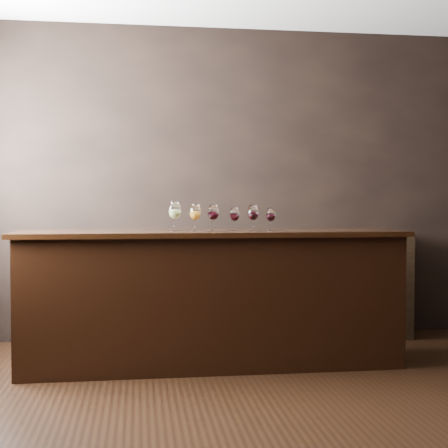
{
  "coord_description": "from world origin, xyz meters",
  "views": [
    {
      "loc": [
        -0.88,
        -3.38,
        1.23
      ],
      "look_at": [
        -0.24,
        1.23,
        1.06
      ],
      "focal_mm": 50.0,
      "sensor_mm": 36.0,
      "label": 1
    }
  ],
  "objects": [
    {
      "name": "glass_red_d",
      "position": [
        0.11,
        1.2,
        1.13
      ],
      "size": [
        0.07,
        0.07,
        0.17
      ],
      "color": "white",
      "rests_on": "bar_top"
    },
    {
      "name": "room_shell",
      "position": [
        -0.23,
        0.11,
        1.81
      ],
      "size": [
        5.02,
        4.52,
        2.81
      ],
      "color": "black",
      "rests_on": "ground"
    },
    {
      "name": "glass_red_b",
      "position": [
        -0.16,
        1.26,
        1.13
      ],
      "size": [
        0.07,
        0.07,
        0.18
      ],
      "color": "white",
      "rests_on": "bar_top"
    },
    {
      "name": "back_bar_shelf",
      "position": [
        0.24,
        2.03,
        0.47
      ],
      "size": [
        2.61,
        0.4,
        0.94
      ],
      "primitive_type": "cube",
      "color": "black",
      "rests_on": "ground"
    },
    {
      "name": "glass_red_c",
      "position": [
        -0.03,
        1.2,
        1.14
      ],
      "size": [
        0.08,
        0.08,
        0.19
      ],
      "color": "white",
      "rests_on": "bar_top"
    },
    {
      "name": "glass_red_a",
      "position": [
        -0.32,
        1.24,
        1.15
      ],
      "size": [
        0.08,
        0.08,
        0.2
      ],
      "color": "white",
      "rests_on": "bar_top"
    },
    {
      "name": "ground",
      "position": [
        0.0,
        0.0,
        0.0
      ],
      "size": [
        5.0,
        5.0,
        0.0
      ],
      "primitive_type": "plane",
      "color": "black",
      "rests_on": "ground"
    },
    {
      "name": "bar_counter",
      "position": [
        -0.34,
        1.23,
        0.49
      ],
      "size": [
        2.79,
        0.61,
        0.98
      ],
      "primitive_type": "cube",
      "rotation": [
        0.0,
        0.0,
        -0.0
      ],
      "color": "black",
      "rests_on": "ground"
    },
    {
      "name": "glass_white",
      "position": [
        -0.61,
        1.25,
        1.16
      ],
      "size": [
        0.09,
        0.09,
        0.22
      ],
      "color": "white",
      "rests_on": "bar_top"
    },
    {
      "name": "bar_top",
      "position": [
        -0.34,
        1.23,
        0.99
      ],
      "size": [
        2.88,
        0.68,
        0.04
      ],
      "primitive_type": "cube",
      "rotation": [
        0.0,
        0.0,
        -0.0
      ],
      "color": "black",
      "rests_on": "bar_counter"
    },
    {
      "name": "glass_amber",
      "position": [
        -0.46,
        1.2,
        1.15
      ],
      "size": [
        0.09,
        0.09,
        0.2
      ],
      "color": "white",
      "rests_on": "bar_top"
    }
  ]
}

